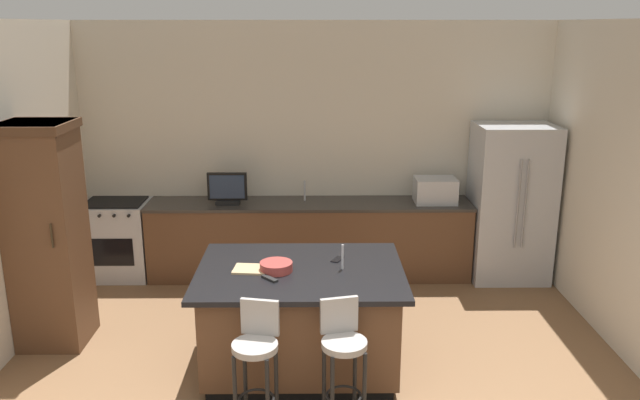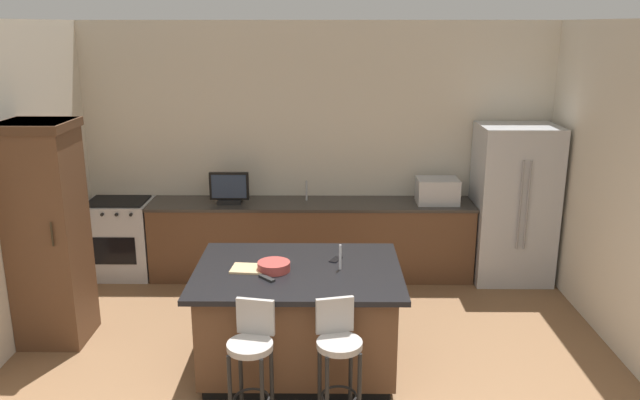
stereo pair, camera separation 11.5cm
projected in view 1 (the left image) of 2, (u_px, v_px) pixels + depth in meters
name	position (u px, v px, depth m)	size (l,w,h in m)	color
wall_back	(315.00, 148.00, 7.68)	(6.09, 0.12, 2.99)	beige
wall_right	(630.00, 190.00, 5.74)	(0.12, 4.49, 2.99)	beige
counter_back	(310.00, 239.00, 7.59)	(3.82, 0.62, 0.92)	brown
kitchen_island	(301.00, 318.00, 5.53)	(1.77, 1.32, 0.93)	black
refrigerator	(510.00, 203.00, 7.43)	(0.89, 0.75, 1.84)	#B7BABF
range_oven	(118.00, 239.00, 7.56)	(0.75, 0.63, 0.94)	#B7BABF
cabinet_tower	(47.00, 232.00, 5.83)	(0.64, 0.63, 2.12)	brown
microwave	(435.00, 190.00, 7.44)	(0.48, 0.36, 0.29)	#B7BABF
tv_monitor	(227.00, 190.00, 7.36)	(0.46, 0.16, 0.37)	black
sink_faucet_back	(305.00, 191.00, 7.53)	(0.02, 0.02, 0.24)	#B2B2B7
sink_faucet_island	(343.00, 257.00, 5.38)	(0.02, 0.02, 0.22)	#B2B2B7
bar_stool_left	(256.00, 355.00, 4.66)	(0.34, 0.36, 0.99)	gray
bar_stool_right	(343.00, 352.00, 4.71)	(0.35, 0.37, 0.98)	gray
fruit_bowl	(276.00, 267.00, 5.36)	(0.28, 0.28, 0.08)	#993833
cell_phone	(338.00, 259.00, 5.62)	(0.07, 0.15, 0.01)	black
tv_remote	(270.00, 279.00, 5.18)	(0.04, 0.17, 0.02)	black
cutting_board	(253.00, 269.00, 5.38)	(0.33, 0.23, 0.02)	tan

